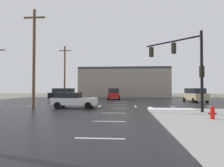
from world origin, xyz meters
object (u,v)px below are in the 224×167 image
Objects in this scene: suv_tan at (195,95)px; utility_pole_mid at (34,57)px; fire_hydrant at (212,112)px; utility_pole_distant at (65,72)px; traffic_signal_mast at (184,60)px; suv_black at (64,94)px; sedan_white at (73,100)px; suv_red at (114,94)px.

suv_tan is 0.50× the size of utility_pole_mid.
utility_pole_distant is (-16.50, 21.90, 4.53)m from fire_hydrant.
utility_pole_mid is (-14.18, 1.87, 0.77)m from traffic_signal_mast.
traffic_signal_mast is at bearing 151.93° from suv_tan.
traffic_signal_mast is 22.23m from suv_black.
suv_black is at bearing -76.39° from utility_pole_distant.
utility_pole_mid reaches higher than fire_hydrant.
sedan_white is 0.46× the size of utility_pole_mid.
utility_pole_mid is (-6.93, -16.65, 4.12)m from suv_red.
suv_black is at bearing 77.34° from suv_tan.
utility_pole_mid is (-14.53, 6.37, 4.67)m from fire_hydrant.
suv_red is 0.50× the size of utility_pole_distant.
utility_pole_mid is at bearing -168.33° from sedan_white.
traffic_signal_mast reaches higher than suv_red.
sedan_white is 16.13m from suv_red.
fire_hydrant is at bearing -23.67° from utility_pole_mid.
utility_pole_mid is (1.49, -13.54, 4.12)m from suv_black.
utility_pole_mid is at bearing 155.91° from suv_red.
traffic_signal_mast is 8.16× the size of fire_hydrant.
fire_hydrant is 0.08× the size of utility_pole_mid.
suv_tan is at bearing -11.57° from utility_pole_distant.
sedan_white is 0.93× the size of suv_black.
sedan_white is 13.77m from suv_black.
utility_pole_mid reaches higher than suv_tan.
sedan_white is (-10.37, 2.70, -3.58)m from traffic_signal_mast.
traffic_signal_mast reaches higher than fire_hydrant.
suv_red is 13.65m from suv_tan.
suv_black is 1.00× the size of suv_red.
sedan_white is 18.71m from suv_tan.
suv_tan is at bearing 32.87° from sedan_white.
suv_red reaches higher than fire_hydrant.
suv_black is at bearing 108.80° from suv_red.
fire_hydrant is at bearing -53.00° from utility_pole_distant.
traffic_signal_mast reaches higher than suv_black.
traffic_signal_mast is 1.42× the size of sedan_white.
traffic_signal_mast is 14.33m from utility_pole_mid.
suv_black is (-16.02, 19.91, 0.55)m from fire_hydrant.
suv_tan reaches higher than fire_hydrant.
utility_pole_mid is 1.03× the size of utility_pole_distant.
traffic_signal_mast is 14.44m from suv_tan.
traffic_signal_mast is 11.30m from sedan_white.
sedan_white is at bearing 167.36° from suv_red.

